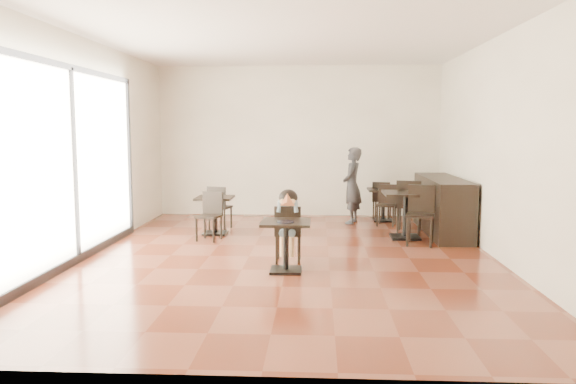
# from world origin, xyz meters

# --- Properties ---
(floor) EXTENTS (6.00, 8.00, 0.01)m
(floor) POSITION_xyz_m (0.00, 0.00, 0.00)
(floor) COLOR brown
(floor) RESTS_ON ground
(ceiling) EXTENTS (6.00, 8.00, 0.01)m
(ceiling) POSITION_xyz_m (0.00, 0.00, 3.20)
(ceiling) COLOR white
(ceiling) RESTS_ON floor
(wall_back) EXTENTS (6.00, 0.01, 3.20)m
(wall_back) POSITION_xyz_m (0.00, 4.00, 1.60)
(wall_back) COLOR white
(wall_back) RESTS_ON floor
(wall_front) EXTENTS (6.00, 0.01, 3.20)m
(wall_front) POSITION_xyz_m (0.00, -4.00, 1.60)
(wall_front) COLOR white
(wall_front) RESTS_ON floor
(wall_left) EXTENTS (0.01, 8.00, 3.20)m
(wall_left) POSITION_xyz_m (-3.00, 0.00, 1.60)
(wall_left) COLOR white
(wall_left) RESTS_ON floor
(wall_right) EXTENTS (0.01, 8.00, 3.20)m
(wall_right) POSITION_xyz_m (3.00, 0.00, 1.60)
(wall_right) COLOR white
(wall_right) RESTS_ON floor
(storefront_window) EXTENTS (0.04, 4.50, 2.60)m
(storefront_window) POSITION_xyz_m (-2.97, -0.50, 1.40)
(storefront_window) COLOR white
(storefront_window) RESTS_ON floor
(child_table) EXTENTS (0.64, 0.64, 0.68)m
(child_table) POSITION_xyz_m (0.01, -0.85, 0.34)
(child_table) COLOR black
(child_table) RESTS_ON floor
(child_chair) EXTENTS (0.36, 0.36, 0.81)m
(child_chair) POSITION_xyz_m (0.01, -0.30, 0.41)
(child_chair) COLOR black
(child_chair) RESTS_ON floor
(child) EXTENTS (0.36, 0.51, 1.02)m
(child) POSITION_xyz_m (0.01, -0.30, 0.51)
(child) COLOR gray
(child) RESTS_ON child_chair
(plate) EXTENTS (0.23, 0.23, 0.01)m
(plate) POSITION_xyz_m (0.01, -0.95, 0.68)
(plate) COLOR black
(plate) RESTS_ON child_table
(pizza_slice) EXTENTS (0.24, 0.18, 0.05)m
(pizza_slice) POSITION_xyz_m (0.01, -0.49, 0.88)
(pizza_slice) COLOR #DDB971
(pizza_slice) RESTS_ON child
(adult_patron) EXTENTS (0.49, 0.62, 1.51)m
(adult_patron) POSITION_xyz_m (1.10, 3.00, 0.75)
(adult_patron) COLOR #36363B
(adult_patron) RESTS_ON floor
(cafe_table_mid) EXTENTS (0.92, 0.92, 0.80)m
(cafe_table_mid) POSITION_xyz_m (1.92, 1.50, 0.40)
(cafe_table_mid) COLOR black
(cafe_table_mid) RESTS_ON floor
(cafe_table_left) EXTENTS (0.77, 0.77, 0.67)m
(cafe_table_left) POSITION_xyz_m (-1.40, 1.69, 0.34)
(cafe_table_left) COLOR black
(cafe_table_left) RESTS_ON floor
(cafe_table_back) EXTENTS (0.76, 0.76, 0.66)m
(cafe_table_back) POSITION_xyz_m (1.75, 3.30, 0.33)
(cafe_table_back) COLOR black
(cafe_table_back) RESTS_ON floor
(chair_mid_a) EXTENTS (0.52, 0.52, 0.96)m
(chair_mid_a) POSITION_xyz_m (2.08, 2.05, 0.48)
(chair_mid_a) COLOR black
(chair_mid_a) RESTS_ON floor
(chair_mid_b) EXTENTS (0.52, 0.52, 0.96)m
(chair_mid_b) POSITION_xyz_m (2.08, 0.95, 0.48)
(chair_mid_b) COLOR black
(chair_mid_b) RESTS_ON floor
(chair_left_a) EXTENTS (0.44, 0.44, 0.81)m
(chair_left_a) POSITION_xyz_m (-1.40, 2.24, 0.40)
(chair_left_a) COLOR black
(chair_left_a) RESTS_ON floor
(chair_left_b) EXTENTS (0.44, 0.44, 0.81)m
(chair_left_b) POSITION_xyz_m (-1.40, 1.14, 0.40)
(chair_left_b) COLOR black
(chair_left_b) RESTS_ON floor
(chair_back_a) EXTENTS (0.43, 0.43, 0.79)m
(chair_back_a) POSITION_xyz_m (1.75, 3.50, 0.40)
(chair_back_a) COLOR black
(chair_back_a) RESTS_ON floor
(chair_back_b) EXTENTS (0.43, 0.43, 0.79)m
(chair_back_b) POSITION_xyz_m (1.75, 2.75, 0.40)
(chair_back_b) COLOR black
(chair_back_b) RESTS_ON floor
(service_counter) EXTENTS (0.60, 2.40, 1.00)m
(service_counter) POSITION_xyz_m (2.65, 2.00, 0.50)
(service_counter) COLOR black
(service_counter) RESTS_ON floor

